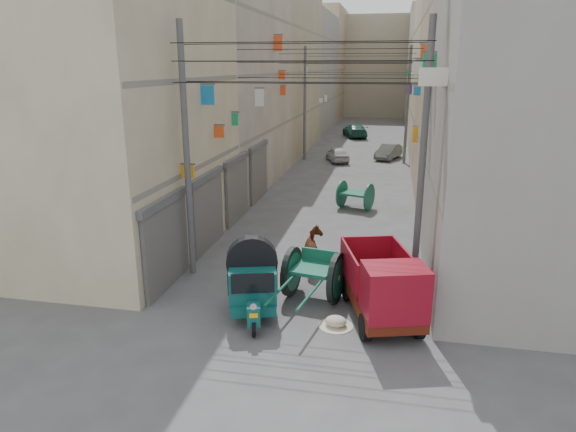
% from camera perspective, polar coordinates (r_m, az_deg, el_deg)
% --- Properties ---
extents(ground, '(140.00, 140.00, 0.00)m').
position_cam_1_polar(ground, '(11.57, -4.52, -18.93)').
color(ground, '#47474A').
rests_on(ground, ground).
extents(building_row_left, '(8.00, 62.00, 14.00)m').
position_cam_1_polar(building_row_left, '(44.48, -2.51, 16.08)').
color(building_row_left, beige).
rests_on(building_row_left, ground).
extents(building_row_right, '(8.00, 62.00, 14.00)m').
position_cam_1_polar(building_row_right, '(43.49, 19.19, 15.22)').
color(building_row_right, gray).
rests_on(building_row_right, ground).
extents(end_cap_building, '(22.00, 10.00, 13.00)m').
position_cam_1_polar(end_cap_building, '(75.09, 9.83, 16.01)').
color(end_cap_building, tan).
rests_on(end_cap_building, ground).
extents(shutters_left, '(0.18, 14.40, 2.88)m').
position_cam_1_polar(shutters_left, '(21.17, -7.13, 2.08)').
color(shutters_left, '#4A4A4F').
rests_on(shutters_left, ground).
extents(signboards, '(8.22, 40.52, 5.67)m').
position_cam_1_polar(signboards, '(30.99, 6.51, 10.26)').
color(signboards, white).
rests_on(signboards, ground).
extents(ac_units, '(0.70, 6.55, 3.35)m').
position_cam_1_polar(ac_units, '(16.75, 15.49, 18.41)').
color(ac_units, silver).
rests_on(ac_units, ground).
extents(utility_poles, '(7.40, 22.20, 8.00)m').
position_cam_1_polar(utility_poles, '(26.32, 5.62, 10.46)').
color(utility_poles, '#515254').
rests_on(utility_poles, ground).
extents(overhead_cables, '(7.40, 22.52, 1.12)m').
position_cam_1_polar(overhead_cables, '(23.60, 5.11, 16.53)').
color(overhead_cables, black).
rests_on(overhead_cables, ground).
extents(auto_rickshaw, '(1.85, 2.55, 1.73)m').
position_cam_1_polar(auto_rickshaw, '(14.22, -3.98, -7.10)').
color(auto_rickshaw, black).
rests_on(auto_rickshaw, ground).
extents(tonga_cart, '(1.79, 3.48, 1.50)m').
position_cam_1_polar(tonga_cart, '(15.22, 2.85, -6.43)').
color(tonga_cart, black).
rests_on(tonga_cart, ground).
extents(mini_truck, '(2.51, 3.83, 1.99)m').
position_cam_1_polar(mini_truck, '(13.89, 10.73, -8.27)').
color(mini_truck, black).
rests_on(mini_truck, ground).
extents(second_cart, '(1.83, 1.72, 1.32)m').
position_cam_1_polar(second_cart, '(24.93, 7.50, 2.37)').
color(second_cart, '#155C43').
rests_on(second_cart, ground).
extents(feed_sack, '(0.58, 0.46, 0.29)m').
position_cam_1_polar(feed_sack, '(13.98, 5.34, -11.56)').
color(feed_sack, beige).
rests_on(feed_sack, ground).
extents(horse, '(1.19, 1.79, 1.39)m').
position_cam_1_polar(horse, '(17.28, 3.05, -3.90)').
color(horse, brown).
rests_on(horse, ground).
extents(distant_car_white, '(2.17, 3.41, 1.08)m').
position_cam_1_polar(distant_car_white, '(37.39, 5.54, 6.85)').
color(distant_car_white, silver).
rests_on(distant_car_white, ground).
extents(distant_car_grey, '(2.09, 3.49, 1.09)m').
position_cam_1_polar(distant_car_grey, '(39.02, 11.11, 7.03)').
color(distant_car_grey, '#565B58').
rests_on(distant_car_grey, ground).
extents(distant_car_green, '(2.93, 4.72, 1.28)m').
position_cam_1_polar(distant_car_green, '(50.70, 7.45, 9.40)').
color(distant_car_green, '#1A4E43').
rests_on(distant_car_green, ground).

